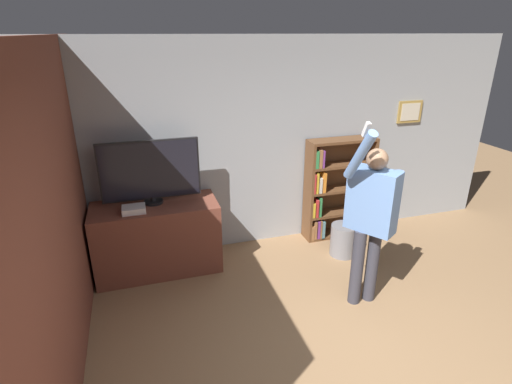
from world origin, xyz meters
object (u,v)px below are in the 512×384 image
object	(u,v)px
television	(150,171)
game_console	(134,209)
person	(371,213)
waste_bin	(343,240)
bookshelf	(332,191)

from	to	relation	value
television	game_console	distance (m)	0.47
television	person	bearing A→B (deg)	-33.34
television	person	world-z (taller)	person
television	waste_bin	distance (m)	2.57
bookshelf	waste_bin	world-z (taller)	bookshelf
game_console	waste_bin	xyz separation A→B (m)	(2.54, -0.21, -0.68)
television	person	size ratio (longest dim) A/B	0.55
person	waste_bin	bearing A→B (deg)	130.27
bookshelf	person	xyz separation A→B (m)	(-0.36, -1.48, 0.37)
person	game_console	bearing A→B (deg)	-150.05
person	bookshelf	bearing A→B (deg)	132.99
game_console	person	xyz separation A→B (m)	(2.27, -1.14, 0.15)
game_console	person	bearing A→B (deg)	-26.76
bookshelf	waste_bin	distance (m)	0.73
person	waste_bin	size ratio (longest dim) A/B	4.83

